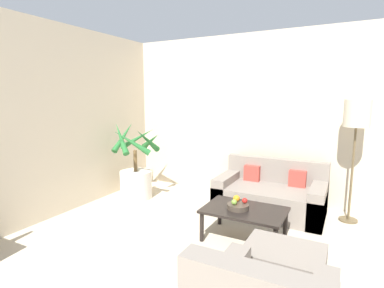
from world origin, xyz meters
name	(u,v)px	position (x,y,z in m)	size (l,w,h in m)	color
wall_back	(310,119)	(0.00, 6.74, 1.35)	(7.75, 0.06, 2.70)	beige
potted_palm	(136,174)	(-2.56, 5.74, 0.41)	(0.86, 0.87, 1.29)	beige
sofa_loveseat	(270,195)	(-0.42, 6.18, 0.25)	(1.51, 0.87, 0.75)	gray
floor_lamp	(357,119)	(0.62, 6.35, 1.40)	(0.32, 0.32, 1.65)	brown
coffee_table	(244,213)	(-0.48, 5.15, 0.33)	(0.94, 0.63, 0.38)	black
fruit_bowl	(238,206)	(-0.55, 5.12, 0.41)	(0.25, 0.25, 0.06)	#42382D
apple_red	(245,201)	(-0.49, 5.18, 0.47)	(0.07, 0.07, 0.07)	red
apple_green	(234,202)	(-0.58, 5.08, 0.47)	(0.07, 0.07, 0.07)	olive
orange_fruit	(236,198)	(-0.60, 5.19, 0.48)	(0.08, 0.08, 0.08)	orange
ottoman	(283,269)	(0.12, 4.41, 0.19)	(0.67, 0.54, 0.39)	gray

